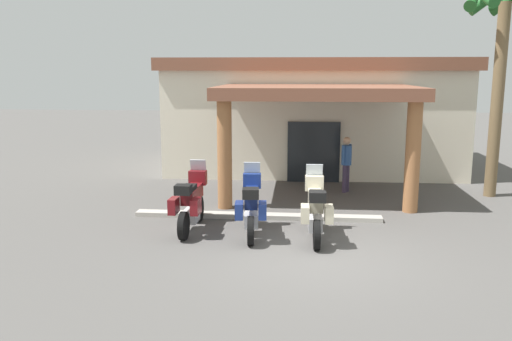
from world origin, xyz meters
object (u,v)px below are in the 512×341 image
motorcycle_maroon (191,202)px  pedestrian (346,160)px  motel_building (312,112)px  motorcycle_blue (251,206)px  palm_tree_near_portico (503,30)px  motorcycle_cream (315,209)px

motorcycle_maroon → pedestrian: pedestrian is taller
motel_building → motorcycle_blue: (-1.47, -9.43, -1.48)m
pedestrian → palm_tree_near_portico: bearing=-149.2°
motorcycle_maroon → motorcycle_cream: (2.99, -0.38, 0.00)m
motorcycle_cream → motel_building: bearing=-1.8°
motorcycle_blue → palm_tree_near_portico: size_ratio=0.33×
palm_tree_near_portico → motel_building: bearing=139.2°
motorcycle_maroon → pedestrian: size_ratio=1.25×
motorcycle_blue → motorcycle_cream: same height
motel_building → motorcycle_blue: motel_building is taller
pedestrian → motorcycle_cream: bearing=110.5°
motel_building → motorcycle_cream: bearing=-90.6°
motorcycle_blue → motorcycle_cream: size_ratio=1.00×
palm_tree_near_portico → pedestrian: bearing=178.5°
motorcycle_cream → pedestrian: size_ratio=1.25×
motorcycle_maroon → pedestrian: bearing=-40.1°
motel_building → motorcycle_cream: (0.02, -9.58, -1.48)m
motorcycle_blue → palm_tree_near_portico: (6.96, 4.69, 4.29)m
motorcycle_blue → pedestrian: bearing=-32.5°
motorcycle_maroon → motorcycle_blue: bearing=-97.6°
motorcycle_maroon → motorcycle_cream: bearing=-96.1°
motel_building → pedestrian: (1.06, -4.62, -1.14)m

